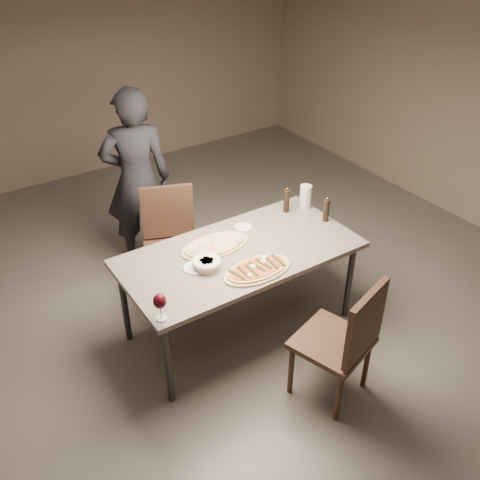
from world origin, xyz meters
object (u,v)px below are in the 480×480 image
zucchini_pizza (258,269)px  pepper_mill_left (287,200)px  bread_basket (207,263)px  ham_pizza (215,245)px  dining_table (240,257)px  chair_far (171,237)px  diner (137,180)px  carafe (305,197)px  chair_near (346,338)px

zucchini_pizza → pepper_mill_left: (0.69, 0.56, 0.09)m
bread_basket → ham_pizza: bearing=46.8°
dining_table → pepper_mill_left: pepper_mill_left is taller
zucchini_pizza → chair_far: 1.07m
zucchini_pizza → diner: bearing=78.9°
pepper_mill_left → dining_table: bearing=-156.4°
carafe → pepper_mill_left: bearing=169.9°
zucchini_pizza → chair_near: chair_near is taller
pepper_mill_left → diner: (-0.88, 1.05, -0.01)m
chair_near → chair_far: bearing=85.5°
chair_far → zucchini_pizza: bearing=121.3°
ham_pizza → chair_far: size_ratio=0.58×
chair_far → carafe: bearing=175.9°
zucchini_pizza → dining_table: bearing=65.0°
zucchini_pizza → bread_basket: 0.36m
ham_pizza → carafe: size_ratio=2.75×
zucchini_pizza → pepper_mill_left: size_ratio=2.41×
dining_table → zucchini_pizza: bearing=-97.1°
zucchini_pizza → ham_pizza: bearing=83.7°
pepper_mill_left → diner: size_ratio=0.13×
bread_basket → diner: 1.39m
chair_far → ham_pizza: bearing=120.0°
bread_basket → chair_far: (0.10, 0.80, -0.25)m
zucchini_pizza → bread_basket: (-0.28, 0.23, 0.03)m
chair_far → diner: (-0.01, 0.58, 0.30)m
zucchini_pizza → chair_far: (-0.18, 1.03, -0.22)m
dining_table → carafe: bearing=17.0°
zucchini_pizza → carafe: size_ratio=2.63×
bread_basket → diner: size_ratio=0.12×
pepper_mill_left → carafe: (0.18, -0.03, -0.00)m
dining_table → diner: size_ratio=1.06×
dining_table → carafe: carafe is taller
zucchini_pizza → chair_far: size_ratio=0.55×
chair_far → diner: 0.65m
pepper_mill_left → diner: diner is taller
dining_table → bread_basket: (-0.32, -0.05, 0.10)m
chair_near → ham_pizza: bearing=87.7°
ham_pizza → carafe: carafe is taller
zucchini_pizza → pepper_mill_left: 0.89m
chair_near → chair_far: size_ratio=1.01×
zucchini_pizza → diner: diner is taller
chair_far → chair_near: bearing=124.4°
dining_table → carafe: size_ratio=8.83×
bread_basket → chair_near: chair_near is taller
dining_table → bread_basket: bearing=-170.9°
chair_near → carafe: bearing=45.0°
ham_pizza → chair_near: chair_near is taller
chair_near → diner: size_ratio=0.58×
dining_table → bread_basket: bread_basket is taller
ham_pizza → chair_near: size_ratio=0.57×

